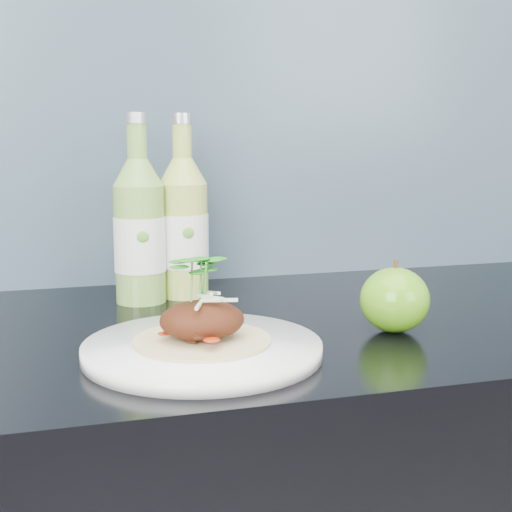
% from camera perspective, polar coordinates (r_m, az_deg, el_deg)
% --- Properties ---
extents(subway_backsplash, '(4.00, 0.02, 0.70)m').
position_cam_1_polar(subway_backsplash, '(1.21, -5.61, 14.66)').
color(subway_backsplash, '#759BB8').
rests_on(subway_backsplash, kitchen_counter).
extents(dinner_plate, '(0.27, 0.27, 0.02)m').
position_cam_1_polar(dinner_plate, '(0.81, -4.30, -7.43)').
color(dinner_plate, white).
rests_on(dinner_plate, kitchen_counter).
extents(pork_taco, '(0.15, 0.15, 0.10)m').
position_cam_1_polar(pork_taco, '(0.80, -4.34, -4.92)').
color(pork_taco, tan).
rests_on(pork_taco, dinner_plate).
extents(green_apple, '(0.10, 0.10, 0.09)m').
position_cam_1_polar(green_apple, '(0.91, 11.04, -3.46)').
color(green_apple, '#43900F').
rests_on(green_apple, kitchen_counter).
extents(cider_bottle_left, '(0.08, 0.08, 0.28)m').
position_cam_1_polar(cider_bottle_left, '(1.05, -9.30, 1.94)').
color(cider_bottle_left, '#78AB47').
rests_on(cider_bottle_left, kitchen_counter).
extents(cider_bottle_right, '(0.10, 0.10, 0.28)m').
position_cam_1_polar(cider_bottle_right, '(1.08, -5.81, 2.24)').
color(cider_bottle_right, '#B0C451').
rests_on(cider_bottle_right, kitchen_counter).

